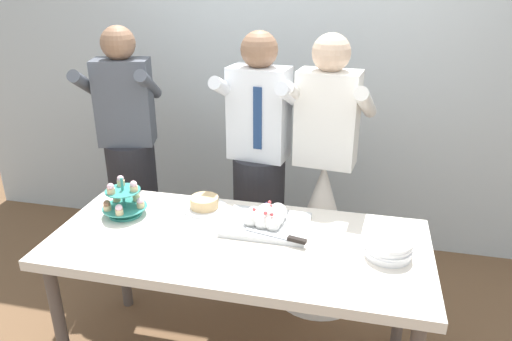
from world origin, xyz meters
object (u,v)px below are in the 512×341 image
(dessert_table, at_px, (238,252))
(cupcake_stand, at_px, (124,201))
(plate_stack, at_px, (388,247))
(round_cake, at_px, (204,204))
(person_bride, at_px, (322,214))
(main_cake_tray, at_px, (267,219))
(person_guest, at_px, (131,167))
(person_groom, at_px, (259,183))

(dessert_table, bearing_deg, cupcake_stand, 170.63)
(cupcake_stand, xyz_separation_m, plate_stack, (1.33, -0.09, -0.03))
(cupcake_stand, bearing_deg, round_cake, 22.45)
(cupcake_stand, xyz_separation_m, round_cake, (0.38, 0.16, -0.05))
(cupcake_stand, xyz_separation_m, person_bride, (0.98, 0.60, -0.27))
(main_cake_tray, height_order, person_bride, person_bride)
(cupcake_stand, relative_size, person_guest, 0.14)
(round_cake, distance_m, person_guest, 0.86)
(main_cake_tray, height_order, plate_stack, main_cake_tray)
(person_groom, distance_m, person_guest, 0.89)
(person_bride, bearing_deg, person_guest, 176.87)
(main_cake_tray, bearing_deg, person_groom, 106.52)
(person_groom, height_order, person_guest, same)
(main_cake_tray, relative_size, person_groom, 0.26)
(cupcake_stand, bearing_deg, dessert_table, -9.37)
(plate_stack, relative_size, person_bride, 0.13)
(plate_stack, relative_size, round_cake, 0.89)
(cupcake_stand, xyz_separation_m, person_groom, (0.58, 0.61, -0.11))
(round_cake, distance_m, person_groom, 0.50)
(cupcake_stand, relative_size, round_cake, 0.96)
(main_cake_tray, relative_size, person_guest, 0.26)
(dessert_table, distance_m, plate_stack, 0.70)
(plate_stack, bearing_deg, dessert_table, -178.90)
(main_cake_tray, bearing_deg, person_guest, 149.44)
(cupcake_stand, height_order, person_guest, person_guest)
(plate_stack, distance_m, person_bride, 0.81)
(round_cake, bearing_deg, cupcake_stand, -157.55)
(person_groom, bearing_deg, person_bride, -2.47)
(dessert_table, distance_m, person_bride, 0.79)
(dessert_table, relative_size, main_cake_tray, 4.16)
(cupcake_stand, distance_m, plate_stack, 1.34)
(plate_stack, height_order, person_guest, person_guest)
(person_guest, bearing_deg, person_groom, -3.43)
(dessert_table, relative_size, round_cake, 7.50)
(main_cake_tray, relative_size, round_cake, 1.80)
(main_cake_tray, bearing_deg, person_bride, 67.58)
(plate_stack, xyz_separation_m, person_guest, (-1.64, 0.76, -0.07))
(person_bride, bearing_deg, main_cake_tray, -112.42)
(cupcake_stand, height_order, person_bride, person_bride)
(person_bride, distance_m, person_guest, 1.29)
(plate_stack, relative_size, person_groom, 0.13)
(person_bride, bearing_deg, dessert_table, -115.63)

